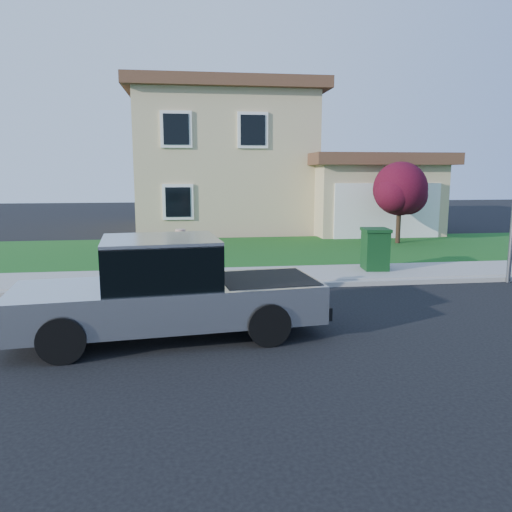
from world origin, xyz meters
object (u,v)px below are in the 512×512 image
Objects in this scene: ornamental_tree at (401,191)px; trash_bin at (375,249)px; pickup_truck at (168,291)px; woman at (181,272)px.

ornamental_tree is 6.27m from trash_bin.
woman is at bearing 77.04° from pickup_truck.
trash_bin is at bearing -153.76° from woman.
trash_bin is (5.32, 2.98, -0.07)m from woman.
pickup_truck reaches higher than woman.
woman is 0.54× the size of ornamental_tree.
woman is 11.84m from ornamental_tree.
pickup_truck is 13.22m from ornamental_tree.
woman is 6.10m from trash_bin.
woman is 1.47× the size of trash_bin.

